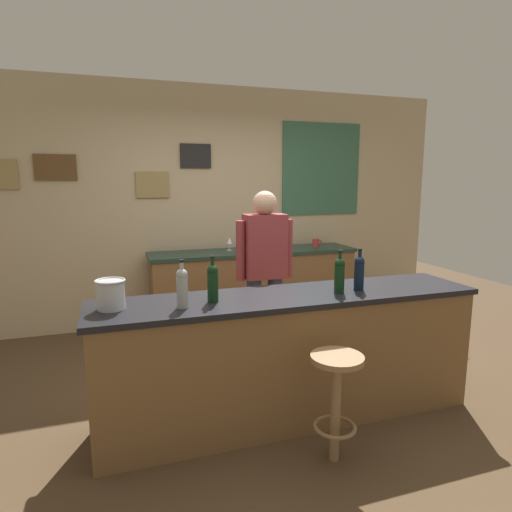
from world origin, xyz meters
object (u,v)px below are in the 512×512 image
object	(u,v)px
wine_bottle_b	(213,282)
coffee_mug	(316,243)
bartender	(265,269)
wine_bottle_a	(182,287)
bar_stool	(336,390)
wine_bottle_c	(340,274)
ice_bucket	(111,294)
wine_glass_a	(229,241)
wine_bottle_d	(359,272)
wine_glass_b	(267,241)

from	to	relation	value
wine_bottle_b	coffee_mug	distance (m)	2.74
bartender	wine_bottle_a	distance (m)	1.25
bar_stool	wine_bottle_c	xyz separation A→B (m)	(0.28, 0.50, 0.60)
bartender	ice_bucket	world-z (taller)	bartender
bartender	wine_glass_a	xyz separation A→B (m)	(0.03, 1.32, 0.07)
wine_bottle_b	wine_bottle_c	size ratio (longest dim) A/B	1.00
bartender	wine_bottle_c	bearing A→B (deg)	-73.95
bar_stool	ice_bucket	size ratio (longest dim) A/B	3.62
wine_bottle_d	wine_glass_a	size ratio (longest dim) A/B	1.97
bartender	wine_bottle_b	bearing A→B (deg)	-128.34
bartender	wine_bottle_b	distance (m)	1.06
wine_glass_b	coffee_mug	size ratio (longest dim) A/B	1.24
ice_bucket	wine_bottle_c	bearing A→B (deg)	-3.18
bartender	ice_bucket	bearing A→B (deg)	-148.49
wine_bottle_b	wine_glass_b	world-z (taller)	wine_bottle_b
bar_stool	wine_glass_b	xyz separation A→B (m)	(0.48, 2.58, 0.55)
bartender	wine_bottle_b	xyz separation A→B (m)	(-0.65, -0.82, 0.12)
wine_bottle_c	wine_glass_b	bearing A→B (deg)	84.51
wine_bottle_a	coffee_mug	distance (m)	2.93
bartender	bar_stool	world-z (taller)	bartender
wine_glass_a	wine_glass_b	xyz separation A→B (m)	(0.42, -0.11, 0.00)
bar_stool	coffee_mug	bearing A→B (deg)	66.49
coffee_mug	wine_bottle_c	bearing A→B (deg)	-112.10
bartender	bar_stool	bearing A→B (deg)	-91.10
bartender	wine_bottle_c	world-z (taller)	bartender
wine_bottle_a	wine_bottle_b	distance (m)	0.22
wine_bottle_a	wine_bottle_c	xyz separation A→B (m)	(1.11, 0.02, 0.00)
bartender	wine_bottle_b	world-z (taller)	bartender
ice_bucket	wine_glass_a	bearing A→B (deg)	58.01
wine_bottle_b	wine_glass_a	bearing A→B (deg)	72.34
bar_stool	coffee_mug	xyz separation A→B (m)	(1.15, 2.64, 0.49)
wine_bottle_b	ice_bucket	world-z (taller)	wine_bottle_b
wine_bottle_b	wine_glass_a	size ratio (longest dim) A/B	1.97
wine_bottle_b	wine_glass_b	size ratio (longest dim) A/B	1.97
bartender	coffee_mug	bearing A→B (deg)	48.48
wine_bottle_c	wine_glass_a	bearing A→B (deg)	95.73
wine_bottle_b	wine_glass_b	xyz separation A→B (m)	(1.10, 2.03, -0.05)
bar_stool	ice_bucket	bearing A→B (deg)	155.19
ice_bucket	wine_bottle_a	bearing A→B (deg)	-14.07
bartender	wine_bottle_a	world-z (taller)	bartender
wine_bottle_b	wine_glass_a	distance (m)	2.25
wine_bottle_b	wine_glass_a	xyz separation A→B (m)	(0.68, 2.15, -0.05)
wine_bottle_c	wine_glass_a	xyz separation A→B (m)	(-0.22, 2.20, -0.05)
ice_bucket	coffee_mug	distance (m)	3.16
bar_stool	wine_bottle_b	size ratio (longest dim) A/B	2.22
wine_bottle_c	wine_bottle_d	bearing A→B (deg)	7.31
wine_bottle_c	wine_bottle_a	bearing A→B (deg)	-178.92
wine_bottle_b	wine_bottle_c	bearing A→B (deg)	-3.18
wine_bottle_a	wine_bottle_d	xyz separation A→B (m)	(1.29, 0.04, 0.00)
bar_stool	wine_bottle_c	bearing A→B (deg)	60.79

